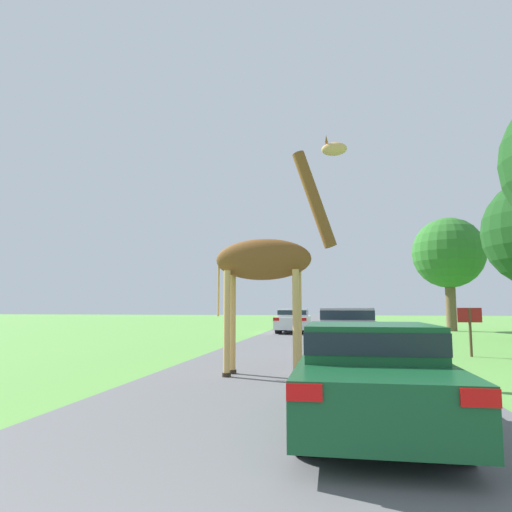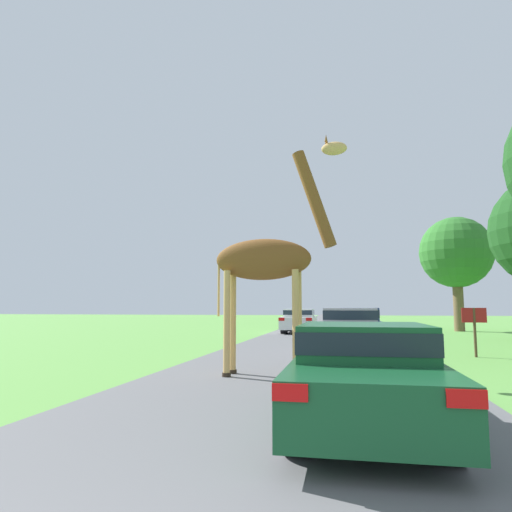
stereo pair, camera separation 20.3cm
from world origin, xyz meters
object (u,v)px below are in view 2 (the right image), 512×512
object	(u,v)px
car_far_ahead	(359,323)
car_queue_left	(350,329)
tree_right_cluster	(456,253)
sign_post	(474,323)
car_lead_maroon	(364,371)
car_queue_right	(299,320)
giraffe_near_road	(270,259)

from	to	relation	value
car_far_ahead	car_queue_left	bearing A→B (deg)	-94.35
car_far_ahead	tree_right_cluster	xyz separation A→B (m)	(6.24, 8.03, 4.05)
sign_post	car_queue_left	bearing A→B (deg)	173.44
car_lead_maroon	car_queue_left	bearing A→B (deg)	90.34
car_lead_maroon	car_far_ahead	world-z (taller)	car_far_ahead
tree_right_cluster	car_far_ahead	bearing A→B (deg)	-127.84
car_queue_left	car_far_ahead	xyz separation A→B (m)	(0.51, 6.72, -0.02)
car_far_ahead	sign_post	world-z (taller)	sign_post
car_lead_maroon	car_queue_right	size ratio (longest dim) A/B	0.89
car_lead_maroon	car_far_ahead	xyz separation A→B (m)	(0.46, 15.84, 0.07)
sign_post	car_queue_right	bearing A→B (deg)	118.02
car_queue_right	car_far_ahead	xyz separation A→B (m)	(3.25, -4.88, 0.03)
giraffe_near_road	car_queue_right	world-z (taller)	giraffe_near_road
sign_post	tree_right_cluster	bearing A→B (deg)	78.48
car_queue_left	tree_right_cluster	world-z (taller)	tree_right_cluster
giraffe_near_road	tree_right_cluster	world-z (taller)	tree_right_cluster
sign_post	car_lead_maroon	bearing A→B (deg)	-112.50
tree_right_cluster	sign_post	bearing A→B (deg)	-101.52
car_queue_right	car_queue_left	distance (m)	11.92
car_queue_right	sign_post	xyz separation A→B (m)	(6.40, -12.02, 0.30)
car_lead_maroon	car_far_ahead	size ratio (longest dim) A/B	0.94
car_lead_maroon	tree_right_cluster	size ratio (longest dim) A/B	0.60
car_queue_left	sign_post	bearing A→B (deg)	-6.56
car_lead_maroon	tree_right_cluster	bearing A→B (deg)	74.33
car_lead_maroon	car_far_ahead	bearing A→B (deg)	88.34
giraffe_near_road	tree_right_cluster	distance (m)	21.89
car_queue_right	tree_right_cluster	distance (m)	10.80
car_far_ahead	sign_post	xyz separation A→B (m)	(3.15, -7.14, 0.26)
giraffe_near_road	car_lead_maroon	distance (m)	4.63
car_far_ahead	tree_right_cluster	bearing A→B (deg)	52.16
car_far_ahead	car_queue_right	bearing A→B (deg)	123.66
car_lead_maroon	sign_post	size ratio (longest dim) A/B	2.87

